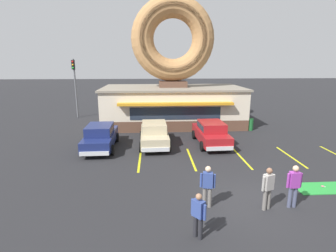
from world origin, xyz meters
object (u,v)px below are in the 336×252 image
at_px(golf_ball, 325,187).
at_px(car_champagne, 154,133).
at_px(car_red, 211,132).
at_px(pedestrian_blue_sweater_man, 198,214).
at_px(traffic_light_pole, 75,81).
at_px(pedestrian_clipboard_woman, 268,187).
at_px(trash_bin, 250,124).
at_px(car_navy, 100,136).
at_px(pedestrian_leather_jacket_man, 294,184).
at_px(pedestrian_hooded_kid, 208,185).

bearing_deg(golf_ball, car_champagne, 138.79).
height_order(car_champagne, car_red, same).
bearing_deg(pedestrian_blue_sweater_man, traffic_light_pole, 115.01).
height_order(pedestrian_clipboard_woman, trash_bin, pedestrian_clipboard_woman).
distance_m(car_champagne, pedestrian_clipboard_woman, 9.24).
distance_m(golf_ball, pedestrian_blue_sweater_man, 7.05).
relative_size(car_navy, traffic_light_pole, 0.79).
relative_size(car_champagne, pedestrian_leather_jacket_man, 2.67).
xyz_separation_m(car_champagne, pedestrian_blue_sweater_man, (1.32, -9.72, -0.02)).
bearing_deg(pedestrian_clipboard_woman, pedestrian_hooded_kid, 172.14).
bearing_deg(pedestrian_hooded_kid, traffic_light_pole, 118.93).
bearing_deg(car_navy, car_red, 3.61).
bearing_deg(pedestrian_leather_jacket_man, trash_bin, 77.25).
distance_m(car_champagne, car_red, 3.87).
height_order(golf_ball, car_navy, car_navy).
height_order(pedestrian_blue_sweater_man, trash_bin, pedestrian_blue_sweater_man).
relative_size(car_red, trash_bin, 4.74).
height_order(golf_ball, car_champagne, car_champagne).
bearing_deg(trash_bin, golf_ball, -91.82).
bearing_deg(trash_bin, car_champagne, -155.37).
bearing_deg(trash_bin, pedestrian_blue_sweater_man, -116.38).
xyz_separation_m(pedestrian_clipboard_woman, traffic_light_pole, (-11.96, 17.89, 2.77)).
distance_m(car_red, pedestrian_leather_jacket_man, 8.24).
bearing_deg(trash_bin, pedestrian_hooded_kid, -117.29).
distance_m(pedestrian_blue_sweater_man, pedestrian_clipboard_woman, 3.28).
xyz_separation_m(pedestrian_hooded_kid, trash_bin, (5.96, 11.55, -0.44)).
bearing_deg(traffic_light_pole, car_red, -39.85).
xyz_separation_m(car_navy, traffic_light_pole, (-4.24, 10.14, 2.84)).
bearing_deg(car_navy, car_champagne, 7.68).
height_order(car_red, car_navy, same).
xyz_separation_m(golf_ball, traffic_light_pole, (-15.35, 16.34, 3.66)).
xyz_separation_m(car_champagne, traffic_light_pole, (-7.73, 9.67, 2.84)).
distance_m(car_navy, pedestrian_leather_jacket_man, 11.64).
xyz_separation_m(car_red, pedestrian_hooded_kid, (-1.88, -7.90, 0.07)).
bearing_deg(golf_ball, pedestrian_clipboard_woman, -155.49).
relative_size(car_red, car_navy, 1.01).
relative_size(car_navy, pedestrian_clipboard_woman, 2.71).
height_order(car_red, trash_bin, car_red).
xyz_separation_m(golf_ball, car_red, (-3.75, 6.66, 0.82)).
relative_size(car_champagne, pedestrian_hooded_kid, 2.72).
relative_size(pedestrian_clipboard_woman, trash_bin, 1.74).
height_order(car_champagne, pedestrian_leather_jacket_man, pedestrian_leather_jacket_man).
bearing_deg(car_navy, trash_bin, 19.78).
distance_m(pedestrian_hooded_kid, traffic_light_pole, 20.28).
height_order(pedestrian_leather_jacket_man, pedestrian_clipboard_woman, pedestrian_leather_jacket_man).
bearing_deg(pedestrian_blue_sweater_man, pedestrian_leather_jacket_man, 21.96).
relative_size(golf_ball, car_navy, 0.01).
distance_m(golf_ball, pedestrian_clipboard_woman, 3.83).
bearing_deg(pedestrian_hooded_kid, pedestrian_blue_sweater_man, -110.23).
relative_size(pedestrian_leather_jacket_man, pedestrian_clipboard_woman, 1.02).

